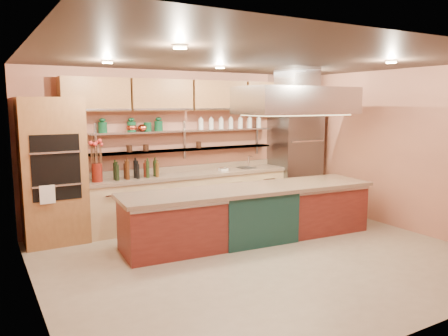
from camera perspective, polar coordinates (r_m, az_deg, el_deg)
floor at (r=6.50m, az=4.81°, el=-11.53°), size 6.00×5.00×0.02m
ceiling at (r=6.14m, az=5.14°, el=13.97°), size 6.00×5.00×0.02m
wall_back at (r=8.32m, az=-4.96°, el=2.85°), size 6.00×0.04×2.80m
wall_front at (r=4.38m, az=24.08°, el=-2.89°), size 6.00×0.04×2.80m
wall_left at (r=5.09m, az=-23.93°, el=-1.39°), size 0.04×5.00×2.80m
wall_right at (r=8.24m, az=22.33°, el=2.20°), size 0.04×5.00×2.80m
oven_stack at (r=7.33m, az=-21.43°, el=-0.42°), size 0.95×0.64×2.30m
refrigerator at (r=9.31m, az=9.26°, el=1.20°), size 0.95×0.72×2.10m
back_counter at (r=8.17m, az=-4.30°, el=-3.88°), size 3.84×0.64×0.93m
wall_shelf_lower at (r=8.18m, az=-4.88°, el=2.41°), size 3.60×0.26×0.03m
wall_shelf_upper at (r=8.15m, az=-4.92°, el=4.86°), size 3.60×0.26×0.03m
upper_cabinets at (r=8.12m, az=-4.50°, el=9.44°), size 4.60×0.36×0.55m
range_hood at (r=7.45m, az=9.47°, el=8.67°), size 2.00×1.00×0.45m
ceiling_downlights at (r=6.30m, az=4.06°, el=13.57°), size 4.00×2.80×0.02m
island at (r=7.14m, az=3.49°, el=-5.95°), size 4.20×1.22×0.86m
flower_vase at (r=7.44m, az=-16.25°, el=-0.58°), size 0.23×0.23×0.31m
oil_bottle_cluster at (r=7.63m, az=-11.32°, el=-0.33°), size 0.87×0.41×0.27m
kitchen_scale at (r=8.34m, az=-0.08°, el=-0.05°), size 0.17×0.13×0.09m
bar_faucet at (r=8.75m, az=3.22°, el=0.81°), size 0.04×0.04×0.23m
copper_kettle at (r=7.83m, az=-10.60°, el=5.18°), size 0.20×0.20×0.13m
green_canister at (r=7.86m, az=-9.95°, el=5.32°), size 0.16×0.16×0.16m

